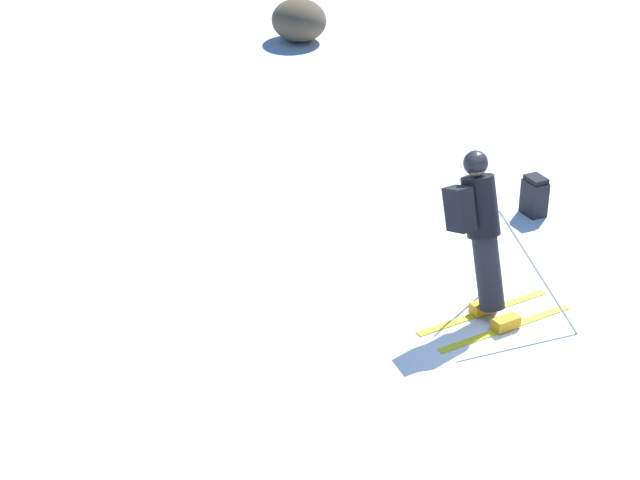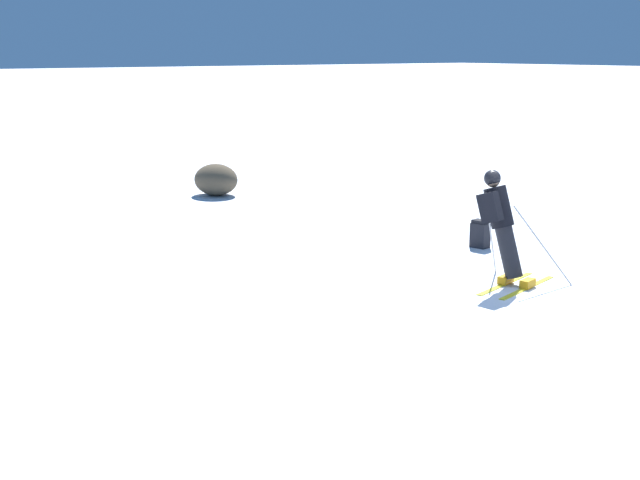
% 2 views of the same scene
% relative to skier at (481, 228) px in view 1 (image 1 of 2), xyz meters
% --- Properties ---
extents(ground_plane, '(300.00, 300.00, 0.00)m').
position_rel_skier_xyz_m(ground_plane, '(-0.55, -0.10, -0.95)').
color(ground_plane, white).
extents(skier, '(1.25, 1.71, 1.75)m').
position_rel_skier_xyz_m(skier, '(0.00, 0.00, 0.00)').
color(skier, yellow).
rests_on(skier, ground).
extents(spare_backpack, '(0.33, 0.26, 0.50)m').
position_rel_skier_xyz_m(spare_backpack, '(1.91, -1.59, -0.71)').
color(spare_backpack, black).
rests_on(spare_backpack, ground).
extents(exposed_boulder_0, '(1.17, 0.99, 0.76)m').
position_rel_skier_xyz_m(exposed_boulder_0, '(9.74, -0.71, -0.58)').
color(exposed_boulder_0, brown).
rests_on(exposed_boulder_0, ground).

